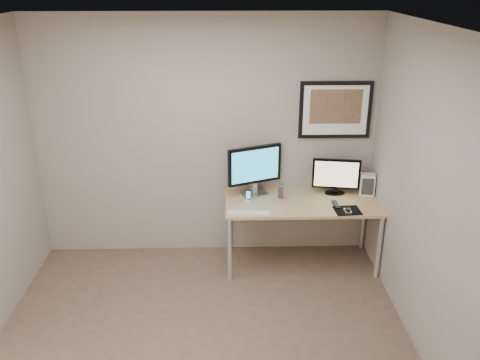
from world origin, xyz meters
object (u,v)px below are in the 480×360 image
Objects in this scene: desk at (302,207)px; keyboard at (248,213)px; monitor_large at (254,168)px; phone_dock at (248,195)px; monitor_tv at (336,176)px; speaker_left at (253,182)px; framed_art at (335,110)px; fan_unit at (367,185)px; speaker_right at (281,191)px.

keyboard reaches higher than desk.
phone_dock is at bearing -136.68° from monitor_large.
speaker_left is at bearing -177.65° from monitor_tv.
keyboard is (-0.92, -0.60, -0.88)m from framed_art.
fan_unit is at bearing 3.42° from monitor_tv.
monitor_large is 1.31× the size of keyboard.
fan_unit reaches higher than phone_dock.
fan_unit is (0.93, 0.07, 0.03)m from speaker_right.
framed_art is at bearing 110.99° from monitor_tv.
desk is at bearing -43.78° from monitor_large.
speaker_left is 1.22m from fan_unit.
speaker_right is 0.70× the size of fan_unit.
monitor_large is 0.23m from speaker_left.
fan_unit reaches higher than keyboard.
desk is 0.58m from phone_dock.
speaker_left is (-0.88, 0.10, -0.11)m from monitor_tv.
keyboard is (-0.01, -0.31, -0.05)m from phone_dock.
desk is 2.13× the size of framed_art.
monitor_large reaches higher than speaker_left.
fan_unit is at bearing -24.93° from framed_art.
framed_art reaches higher than speaker_right.
desk is 2.82× the size of monitor_large.
monitor_large reaches higher than phone_dock.
monitor_tv is 2.48× the size of speaker_left.
framed_art is 1.04m from monitor_large.
desk is 6.80× the size of fan_unit.
phone_dock is (-0.56, 0.04, 0.13)m from desk.
desk is 3.19× the size of monitor_tv.
framed_art is 4.54× the size of speaker_right.
desk is at bearing -136.54° from framed_art.
keyboard is (-0.95, -0.46, -0.20)m from monitor_tv.
monitor_tv is 4.07× the size of phone_dock.
speaker_right is at bearing -161.05° from monitor_tv.
monitor_tv is 1.08m from keyboard.
fan_unit is at bearing 21.83° from speaker_right.
framed_art reaches higher than speaker_left.
phone_dock is (-0.91, -0.29, -0.83)m from framed_art.
desk is at bearing 30.23° from keyboard.
speaker_right is 1.34× the size of phone_dock.
monitor_large is 0.37m from speaker_right.
fan_unit is at bearing -26.56° from speaker_left.
speaker_left is (-0.01, 0.10, -0.20)m from monitor_large.
speaker_left is at bearing 149.29° from desk.
monitor_large is 1.22m from fan_unit.
monitor_large is at bearing -170.94° from monitor_tv.
framed_art is 1.01m from speaker_right.
keyboard is at bearing -122.48° from monitor_large.
fan_unit is (0.71, 0.16, 0.18)m from desk.
speaker_left is 0.35m from speaker_right.
framed_art reaches higher than keyboard.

